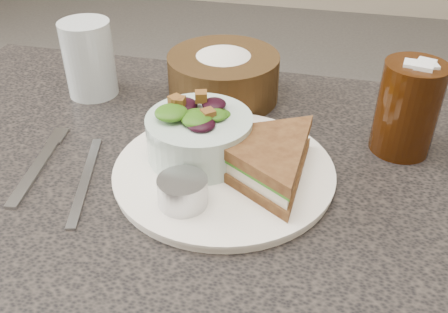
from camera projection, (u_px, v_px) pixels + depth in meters
dinner_plate at (224, 172)px, 0.64m from camera, size 0.28×0.28×0.01m
sandwich at (264, 159)px, 0.61m from camera, size 0.26×0.26×0.05m
salad_bowl at (199, 130)px, 0.64m from camera, size 0.14×0.14×0.08m
dressing_ramekin at (183, 192)px, 0.57m from camera, size 0.07×0.07×0.03m
orange_wedge at (233, 127)px, 0.69m from camera, size 0.08×0.08×0.03m
fork at (36, 168)px, 0.66m from camera, size 0.04×0.16×0.00m
knife at (86, 179)px, 0.64m from camera, size 0.06×0.18×0.00m
bread_basket at (223, 69)px, 0.79m from camera, size 0.23×0.23×0.10m
cola_glass at (408, 104)px, 0.66m from camera, size 0.10×0.10×0.14m
water_glass at (89, 59)px, 0.80m from camera, size 0.09×0.09×0.12m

